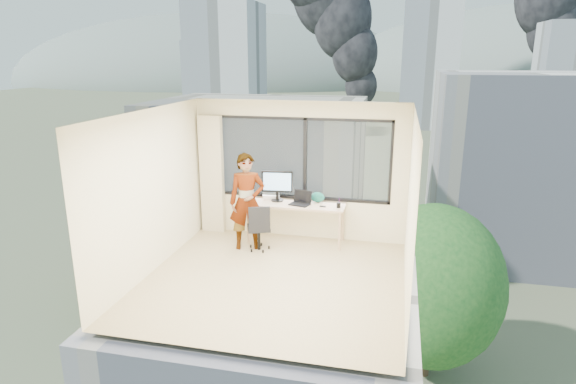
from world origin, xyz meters
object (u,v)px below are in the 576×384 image
(chair, at_px, (259,227))
(laptop, at_px, (300,199))
(game_console, at_px, (271,196))
(desk, at_px, (296,223))
(person, at_px, (247,202))
(monitor, at_px, (277,186))
(handbag, at_px, (318,197))

(chair, height_order, laptop, laptop)
(game_console, relative_size, laptop, 0.85)
(desk, relative_size, person, 1.03)
(desk, bearing_deg, laptop, -38.91)
(monitor, xyz_separation_m, laptop, (0.46, -0.15, -0.18))
(person, bearing_deg, desk, 12.52)
(desk, height_order, game_console, game_console)
(monitor, height_order, handbag, monitor)
(desk, xyz_separation_m, chair, (-0.57, -0.53, 0.06))
(laptop, xyz_separation_m, handbag, (0.29, 0.23, -0.02))
(monitor, distance_m, laptop, 0.52)
(handbag, bearing_deg, chair, -161.96)
(game_console, bearing_deg, person, -124.97)
(chair, height_order, monitor, monitor)
(monitor, relative_size, laptop, 1.56)
(desk, height_order, monitor, monitor)
(desk, relative_size, handbag, 7.15)
(desk, bearing_deg, handbag, 23.41)
(handbag, bearing_deg, person, -169.65)
(chair, relative_size, person, 0.50)
(desk, height_order, handbag, handbag)
(desk, height_order, laptop, laptop)
(chair, distance_m, monitor, 0.89)
(chair, distance_m, game_console, 0.85)
(monitor, distance_m, handbag, 0.78)
(chair, bearing_deg, desk, 22.80)
(chair, bearing_deg, laptop, 15.03)
(chair, bearing_deg, monitor, 52.55)
(chair, bearing_deg, handbag, 15.93)
(chair, relative_size, monitor, 1.50)
(desk, relative_size, laptop, 4.81)
(monitor, relative_size, game_console, 1.83)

